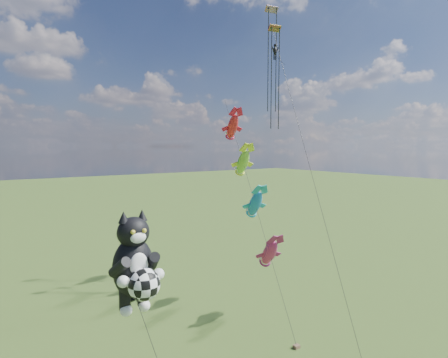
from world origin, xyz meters
TOP-DOWN VIEW (x-y plane):
  - cat_kite_rig at (1.97, 2.32)m, footprint 2.49×4.12m
  - fish_windsock_rig at (15.08, 9.83)m, footprint 5.25×15.17m
  - parafoil_rig at (18.08, 9.87)m, footprint 7.78×16.28m

SIDE VIEW (x-z plane):
  - cat_kite_rig at x=1.97m, z-range 2.29..12.10m
  - fish_windsock_rig at x=15.08m, z-range 1.09..18.64m
  - parafoil_rig at x=18.08m, z-range 7.86..33.58m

